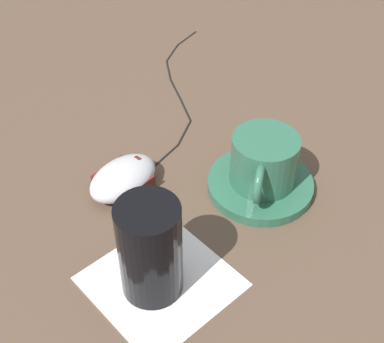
{
  "coord_description": "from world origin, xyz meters",
  "views": [
    {
      "loc": [
        -0.36,
        0.3,
        0.48
      ],
      "look_at": [
        0.03,
        -0.01,
        0.03
      ],
      "focal_mm": 50.0,
      "sensor_mm": 36.0,
      "label": 1
    }
  ],
  "objects": [
    {
      "name": "ground_plane",
      "position": [
        0.0,
        0.0,
        0.0
      ],
      "size": [
        3.0,
        3.0,
        0.0
      ],
      "primitive_type": "plane",
      "color": "brown"
    },
    {
      "name": "drinking_glass",
      "position": [
        -0.06,
        0.12,
        0.06
      ],
      "size": [
        0.07,
        0.07,
        0.12
      ],
      "primitive_type": "cylinder",
      "color": "black",
      "rests_on": "napkin_under_glass"
    },
    {
      "name": "coffee_cup",
      "position": [
        -0.03,
        -0.08,
        0.05
      ],
      "size": [
        0.09,
        0.1,
        0.07
      ],
      "color": "#2D664C",
      "rests_on": "saucer"
    },
    {
      "name": "napkin_under_glass",
      "position": [
        -0.07,
        0.11,
        0.0
      ],
      "size": [
        0.15,
        0.15,
        0.0
      ],
      "primitive_type": "cube",
      "rotation": [
        0.0,
        0.0,
        0.08
      ],
      "color": "white",
      "rests_on": "ground"
    },
    {
      "name": "computer_mouse",
      "position": [
        0.08,
        0.06,
        0.02
      ],
      "size": [
        0.08,
        0.11,
        0.04
      ],
      "color": "silver",
      "rests_on": "ground"
    },
    {
      "name": "saucer",
      "position": [
        -0.02,
        -0.08,
        0.01
      ],
      "size": [
        0.14,
        0.14,
        0.01
      ],
      "primitive_type": "cylinder",
      "color": "#2D664C",
      "rests_on": "ground"
    },
    {
      "name": "mouse_cable",
      "position": [
        0.23,
        -0.13,
        0.0
      ],
      "size": [
        0.27,
        0.28,
        0.0
      ],
      "color": "black",
      "rests_on": "ground"
    }
  ]
}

